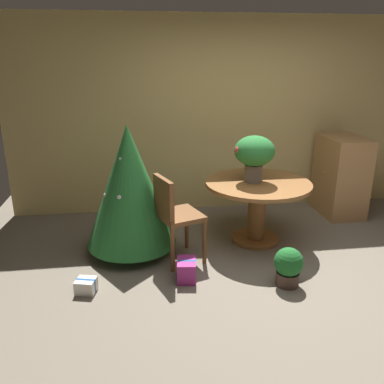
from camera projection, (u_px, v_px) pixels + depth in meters
ground_plane at (278, 284)px, 3.84m from camera, size 6.60×6.60×0.00m
back_wall_panel at (231, 116)px, 5.49m from camera, size 6.00×0.10×2.60m
round_dining_table at (257, 198)px, 4.60m from camera, size 1.20×1.20×0.73m
flower_vase at (254, 153)px, 4.45m from camera, size 0.45×0.45×0.52m
wooden_chair_left_near at (174, 213)px, 4.12m from camera, size 0.54×0.56×0.93m
holiday_tree at (130, 186)px, 4.25m from camera, size 0.97×0.97×1.42m
gift_box_purple at (187, 270)px, 3.89m from camera, size 0.21×0.27×0.21m
gift_box_cream at (86, 286)px, 3.69m from camera, size 0.21×0.20×0.13m
wooden_cabinet at (341, 176)px, 5.44m from camera, size 0.52×0.74×1.07m
potted_plant at (288, 266)px, 3.77m from camera, size 0.27×0.27×0.38m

